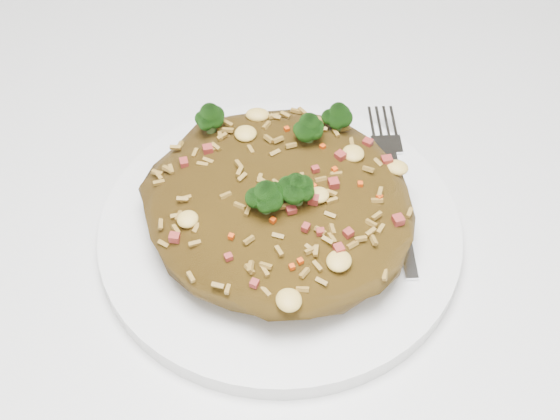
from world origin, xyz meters
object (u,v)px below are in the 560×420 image
(plate, at_px, (280,231))
(fork, at_px, (396,193))
(fried_rice, at_px, (280,195))
(dining_table, at_px, (353,320))

(plate, height_order, fork, fork)
(fried_rice, bearing_deg, dining_table, 25.45)
(dining_table, bearing_deg, fork, 92.49)
(fork, bearing_deg, plate, -74.49)
(fried_rice, xyz_separation_m, fork, (0.05, 0.07, -0.03))
(dining_table, xyz_separation_m, fried_rice, (-0.05, -0.02, 0.13))
(dining_table, height_order, plate, plate)
(dining_table, height_order, fried_rice, fried_rice)
(dining_table, distance_m, fried_rice, 0.15)
(dining_table, xyz_separation_m, fork, (-0.00, 0.04, 0.11))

